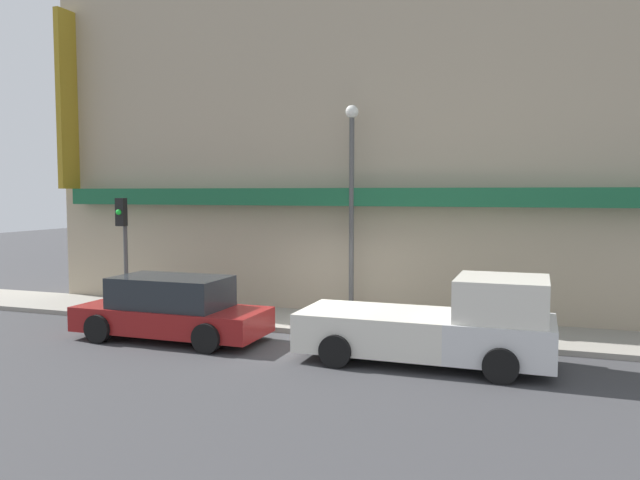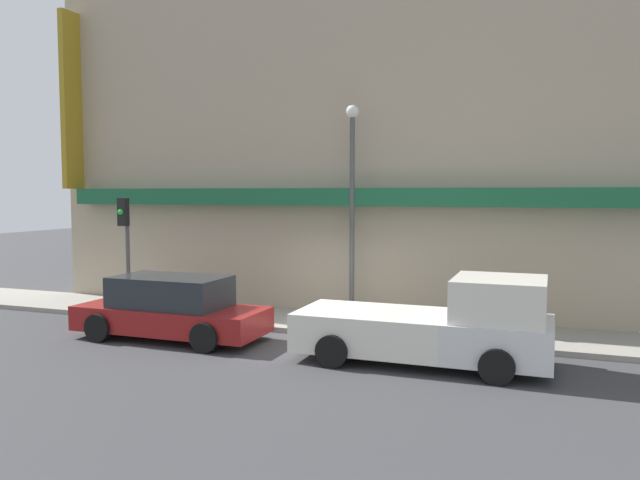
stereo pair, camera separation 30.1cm
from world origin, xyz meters
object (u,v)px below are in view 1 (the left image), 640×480
(parked_car, at_px, (171,309))
(fire_hydrant, at_px, (196,306))
(traffic_light, at_px, (123,233))
(pickup_truck, at_px, (442,325))
(street_lamp, at_px, (352,186))

(parked_car, bearing_deg, fire_hydrant, 104.32)
(parked_car, xyz_separation_m, traffic_light, (-2.85, 1.99, 1.67))
(pickup_truck, distance_m, fire_hydrant, 7.34)
(fire_hydrant, xyz_separation_m, street_lamp, (4.04, 1.53, 3.32))
(pickup_truck, relative_size, traffic_light, 1.60)
(fire_hydrant, bearing_deg, pickup_truck, -15.78)
(pickup_truck, xyz_separation_m, fire_hydrant, (-7.05, 1.99, -0.37))
(parked_car, height_order, street_lamp, street_lamp)
(pickup_truck, bearing_deg, parked_car, -177.82)
(fire_hydrant, relative_size, traffic_light, 0.19)
(parked_car, relative_size, fire_hydrant, 7.75)
(pickup_truck, distance_m, street_lamp, 5.49)
(fire_hydrant, height_order, traffic_light, traffic_light)
(parked_car, xyz_separation_m, street_lamp, (3.53, 3.52, 3.01))
(parked_car, bearing_deg, traffic_light, 145.25)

